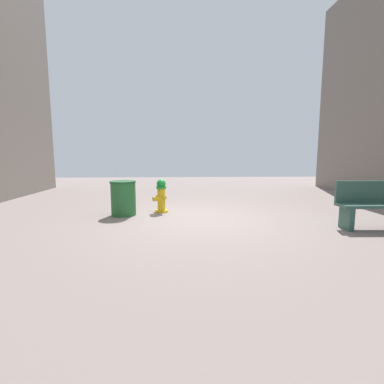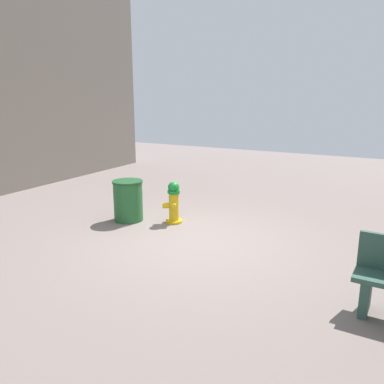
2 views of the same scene
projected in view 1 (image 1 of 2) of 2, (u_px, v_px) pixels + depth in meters
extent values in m
plane|color=gray|center=(199.00, 218.00, 6.47)|extent=(23.40, 23.40, 0.00)
cylinder|color=gold|center=(162.00, 211.00, 7.18)|extent=(0.34, 0.34, 0.05)
cylinder|color=gold|center=(161.00, 199.00, 7.14)|extent=(0.20, 0.20, 0.56)
cylinder|color=#198C33|center=(161.00, 187.00, 7.10)|extent=(0.25, 0.25, 0.06)
sphere|color=#198C33|center=(161.00, 184.00, 7.08)|extent=(0.23, 0.23, 0.23)
cylinder|color=gold|center=(164.00, 197.00, 7.01)|extent=(0.14, 0.16, 0.09)
cylinder|color=gold|center=(159.00, 196.00, 7.25)|extent=(0.14, 0.16, 0.09)
cylinder|color=gold|center=(156.00, 199.00, 7.05)|extent=(0.18, 0.17, 0.12)
cube|color=#33594C|center=(346.00, 218.00, 5.51)|extent=(0.11, 0.40, 0.45)
cube|color=#33594C|center=(379.00, 205.00, 5.48)|extent=(1.56, 0.49, 0.06)
cube|color=#33594C|center=(373.00, 192.00, 5.64)|extent=(1.55, 0.11, 0.44)
cylinder|color=#266633|center=(123.00, 199.00, 6.77)|extent=(0.59, 0.59, 0.80)
cylinder|color=#1E5128|center=(123.00, 182.00, 6.71)|extent=(0.62, 0.62, 0.04)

